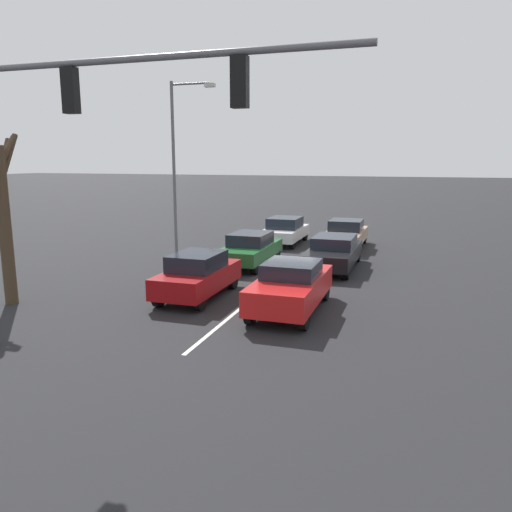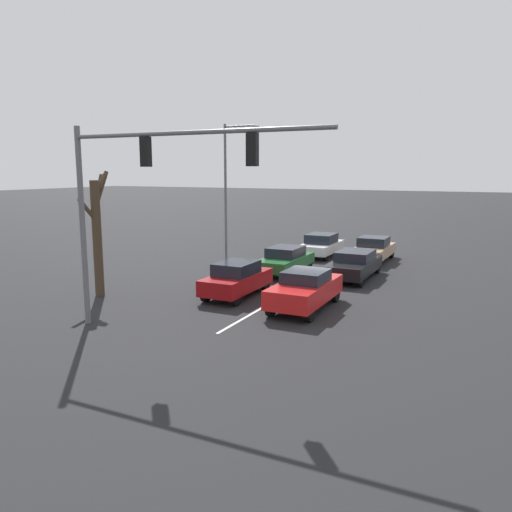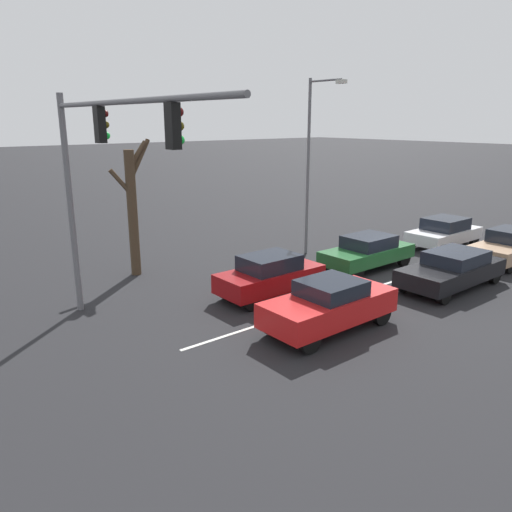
{
  "view_description": "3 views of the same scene",
  "coord_description": "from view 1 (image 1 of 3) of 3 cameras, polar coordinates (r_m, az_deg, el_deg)",
  "views": [
    {
      "loc": [
        -5.23,
        20.62,
        4.69
      ],
      "look_at": [
        -0.09,
        4.94,
        1.47
      ],
      "focal_mm": 35.0,
      "sensor_mm": 36.0,
      "label": 1
    },
    {
      "loc": [
        -8.4,
        24.47,
        5.51
      ],
      "look_at": [
        0.32,
        6.64,
        2.12
      ],
      "focal_mm": 35.0,
      "sensor_mm": 36.0,
      "label": 2
    },
    {
      "loc": [
        -11.23,
        16.72,
        6.25
      ],
      "look_at": [
        0.68,
        7.05,
        2.04
      ],
      "focal_mm": 35.0,
      "sensor_mm": 36.0,
      "label": 3
    }
  ],
  "objects": [
    {
      "name": "car_darkgreen_midlane_second",
      "position": [
        22.23,
        -0.69,
        0.87
      ],
      "size": [
        1.82,
        4.39,
        1.46
      ],
      "color": "#1E5928",
      "rests_on": "ground_plane"
    },
    {
      "name": "lane_stripe_left_divider",
      "position": [
        19.75,
        2.27,
        -2.7
      ],
      "size": [
        0.12,
        16.33,
        0.01
      ],
      "primitive_type": "cube",
      "color": "silver",
      "rests_on": "ground_plane"
    },
    {
      "name": "car_red_leftlane_front",
      "position": [
        15.54,
        4.03,
        -3.43
      ],
      "size": [
        1.83,
        4.4,
        1.57
      ],
      "color": "red",
      "rests_on": "ground_plane"
    },
    {
      "name": "ground_plane",
      "position": [
        21.79,
        3.84,
        -1.42
      ],
      "size": [
        240.0,
        240.0,
        0.0
      ],
      "primitive_type": "plane",
      "color": "black"
    },
    {
      "name": "car_maroon_midlane_front",
      "position": [
        17.2,
        -6.68,
        -2.13
      ],
      "size": [
        1.71,
        4.02,
        1.55
      ],
      "color": "maroon",
      "rests_on": "ground_plane"
    },
    {
      "name": "traffic_signal_gantry",
      "position": [
        11.93,
        -21.05,
        12.46
      ],
      "size": [
        9.36,
        0.37,
        7.04
      ],
      "color": "slate",
      "rests_on": "ground_plane"
    },
    {
      "name": "car_silver_midlane_third",
      "position": [
        28.02,
        3.31,
        2.96
      ],
      "size": [
        1.9,
        4.19,
        1.48
      ],
      "color": "silver",
      "rests_on": "ground_plane"
    },
    {
      "name": "car_black_leftlane_second",
      "position": [
        21.86,
        8.85,
        0.48
      ],
      "size": [
        1.93,
        4.78,
        1.41
      ],
      "color": "black",
      "rests_on": "ground_plane"
    },
    {
      "name": "car_tan_leftlane_third",
      "position": [
        27.11,
        10.19,
        2.5
      ],
      "size": [
        1.9,
        4.63,
        1.49
      ],
      "color": "tan",
      "rests_on": "ground_plane"
    },
    {
      "name": "bare_tree_near",
      "position": [
        17.96,
        -26.82,
        4.26
      ],
      "size": [
        0.84,
        1.93,
        5.51
      ],
      "color": "#423323",
      "rests_on": "ground_plane"
    },
    {
      "name": "street_lamp_right_shoulder",
      "position": [
        22.99,
        -8.86,
        10.81
      ],
      "size": [
        2.11,
        0.24,
        8.03
      ],
      "color": "slate",
      "rests_on": "ground_plane"
    }
  ]
}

